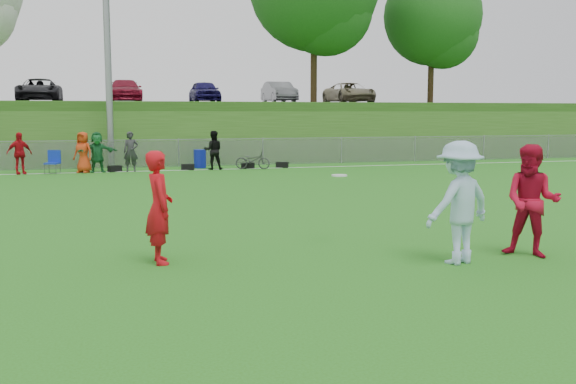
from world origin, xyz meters
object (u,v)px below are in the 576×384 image
object	(u,v)px
player_red_left	(159,207)
player_blue	(459,203)
frisbee	(339,175)
player_red_center	(532,201)
recycling_bin	(200,159)
bicycle	(253,160)

from	to	relation	value
player_red_left	player_blue	xyz separation A→B (m)	(4.74, -1.34, 0.08)
frisbee	player_blue	bearing A→B (deg)	-55.09
player_red_left	player_red_center	distance (m)	6.32
player_red_center	player_blue	world-z (taller)	player_blue
recycling_bin	bicycle	bearing A→B (deg)	-29.99
player_red_center	recycling_bin	world-z (taller)	player_red_center
player_red_left	bicycle	world-z (taller)	player_red_left
player_red_left	player_blue	distance (m)	4.92
player_red_left	frisbee	bearing A→B (deg)	-84.23
player_red_center	player_blue	distance (m)	1.46
player_red_center	frisbee	size ratio (longest dim) A/B	6.60
player_red_left	frisbee	distance (m)	3.45
player_blue	bicycle	distance (m)	18.34
recycling_bin	bicycle	size ratio (longest dim) A/B	0.54
player_red_center	player_red_left	bearing A→B (deg)	-146.56
player_red_left	frisbee	size ratio (longest dim) A/B	6.35
player_red_left	player_blue	size ratio (longest dim) A/B	0.92
recycling_bin	player_blue	bearing A→B (deg)	-85.52
recycling_bin	bicycle	xyz separation A→B (m)	(2.16, -1.24, -0.01)
player_red_center	bicycle	size ratio (longest dim) A/B	1.27
player_red_center	bicycle	world-z (taller)	player_red_center
player_blue	bicycle	bearing A→B (deg)	-108.76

